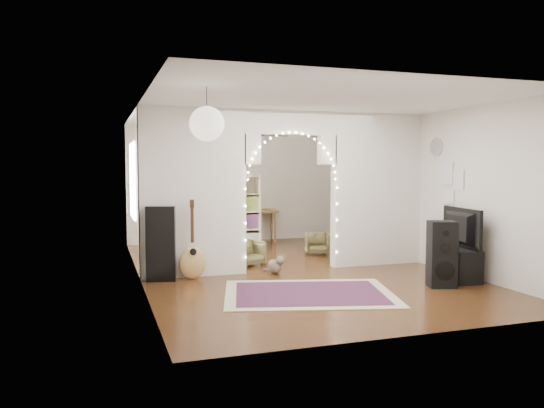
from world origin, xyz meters
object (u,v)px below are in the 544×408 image
object	(u,v)px
media_console	(455,263)
dining_chair_left	(248,253)
dining_table	(252,213)
floor_speaker	(442,254)
dining_chair_right	(317,243)
acoustic_guitar	(192,250)
bookcase	(225,212)

from	to	relation	value
media_console	dining_chair_left	bearing A→B (deg)	150.94
dining_table	floor_speaker	bearing A→B (deg)	-64.97
media_console	floor_speaker	bearing A→B (deg)	-134.69
media_console	dining_chair_right	size ratio (longest dim) A/B	2.14
dining_chair_left	dining_chair_right	xyz separation A→B (m)	(1.67, 0.79, -0.01)
dining_table	dining_chair_right	xyz separation A→B (m)	(0.76, -2.12, -0.47)
acoustic_guitar	dining_table	bearing A→B (deg)	63.57
floor_speaker	dining_chair_left	xyz separation A→B (m)	(-2.24, 2.51, -0.26)
media_console	dining_table	size ratio (longest dim) A/B	0.75
media_console	dining_chair_right	world-z (taller)	media_console
dining_table	bookcase	bearing A→B (deg)	-124.45
acoustic_guitar	floor_speaker	bearing A→B (deg)	-24.24
dining_chair_right	dining_chair_left	bearing A→B (deg)	-139.56
floor_speaker	media_console	bearing A→B (deg)	55.65
bookcase	dining_chair_left	size ratio (longest dim) A/B	3.21
floor_speaker	bookcase	bearing A→B (deg)	133.64
floor_speaker	media_console	size ratio (longest dim) A/B	0.97
bookcase	dining_chair_left	xyz separation A→B (m)	(-0.07, -2.09, -0.56)
bookcase	floor_speaker	bearing A→B (deg)	-58.63
floor_speaker	dining_chair_right	xyz separation A→B (m)	(-0.57, 3.30, -0.27)
floor_speaker	dining_chair_right	size ratio (longest dim) A/B	2.08
acoustic_guitar	dining_chair_right	xyz separation A→B (m)	(2.81, 1.63, -0.25)
floor_speaker	dining_table	bearing A→B (deg)	122.23
media_console	bookcase	size ratio (longest dim) A/B	0.63
acoustic_guitar	dining_chair_right	size ratio (longest dim) A/B	2.27
bookcase	dining_chair_right	size ratio (longest dim) A/B	3.38
acoustic_guitar	dining_table	world-z (taller)	acoustic_guitar
dining_chair_right	media_console	bearing A→B (deg)	-53.80
dining_chair_left	dining_table	bearing A→B (deg)	52.76
media_console	dining_chair_right	distance (m)	3.10
dining_chair_right	bookcase	bearing A→B (deg)	155.95
acoustic_guitar	media_console	xyz separation A→B (m)	(3.92, -1.27, -0.21)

